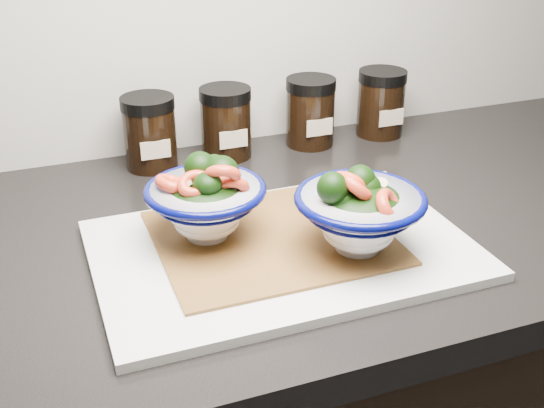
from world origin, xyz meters
name	(u,v)px	position (x,y,z in m)	size (l,w,h in m)	color
countertop	(361,219)	(0.00, 1.45, 0.88)	(3.50, 0.60, 0.04)	black
cutting_board	(282,250)	(-0.15, 1.37, 0.91)	(0.45, 0.30, 0.01)	silver
bamboo_mat	(272,237)	(-0.15, 1.39, 0.91)	(0.28, 0.24, 0.00)	olive
bowl_left	(206,201)	(-0.23, 1.42, 0.96)	(0.15, 0.15, 0.11)	white
bowl_right	(359,212)	(-0.07, 1.33, 0.96)	(0.15, 0.15, 0.11)	white
spice_jar_a	(150,132)	(-0.24, 1.69, 0.96)	(0.08, 0.08, 0.11)	black
spice_jar_b	(226,123)	(-0.12, 1.69, 0.96)	(0.08, 0.08, 0.11)	black
spice_jar_c	(310,112)	(0.03, 1.69, 0.96)	(0.08, 0.08, 0.11)	black
spice_jar_d	(381,103)	(0.16, 1.69, 0.96)	(0.08, 0.08, 0.11)	black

